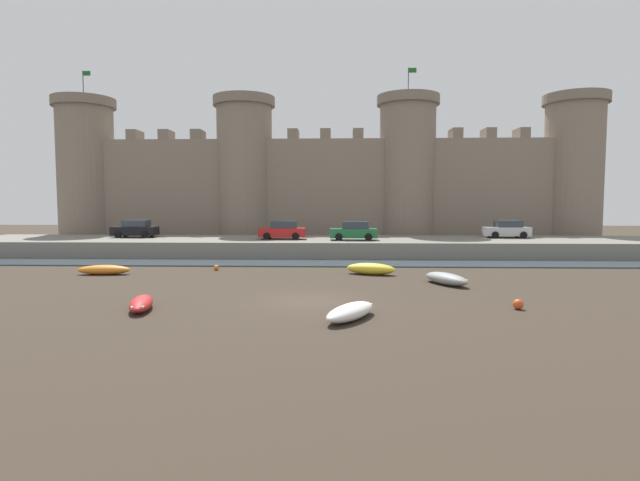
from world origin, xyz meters
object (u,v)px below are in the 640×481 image
(rowboat_foreground_right, at_px, (141,303))
(rowboat_foreground_left, at_px, (104,270))
(rowboat_near_channel_left, at_px, (371,269))
(rowboat_midflat_centre, at_px, (351,311))
(rowboat_midflat_left, at_px, (446,278))
(car_quay_centre_east, at_px, (354,231))
(car_quay_centre_west, at_px, (135,229))
(car_quay_east, at_px, (283,230))
(car_quay_west, at_px, (507,229))
(mooring_buoy_off_centre, at_px, (216,268))
(mooring_buoy_near_shore, at_px, (518,304))

(rowboat_foreground_right, distance_m, rowboat_foreground_left, 12.34)
(rowboat_near_channel_left, relative_size, rowboat_midflat_centre, 1.00)
(rowboat_midflat_left, bearing_deg, car_quay_centre_east, 107.34)
(rowboat_midflat_left, distance_m, car_quay_centre_west, 31.06)
(rowboat_foreground_right, bearing_deg, car_quay_east, 81.23)
(rowboat_foreground_right, relative_size, rowboat_foreground_left, 0.92)
(rowboat_midflat_centre, height_order, car_quay_centre_west, car_quay_centre_west)
(rowboat_foreground_right, xyz_separation_m, car_quay_west, (24.23, 25.69, 1.87))
(rowboat_midflat_centre, height_order, rowboat_foreground_left, rowboat_midflat_centre)
(rowboat_near_channel_left, xyz_separation_m, rowboat_foreground_right, (-10.67, -11.08, -0.09))
(rowboat_midflat_left, xyz_separation_m, rowboat_foreground_right, (-14.70, -7.24, -0.05))
(mooring_buoy_off_centre, height_order, car_quay_west, car_quay_west)
(car_quay_centre_west, bearing_deg, mooring_buoy_near_shore, -42.33)
(car_quay_centre_west, relative_size, car_quay_centre_east, 1.00)
(car_quay_centre_west, distance_m, car_quay_centre_east, 20.70)
(rowboat_near_channel_left, distance_m, rowboat_midflat_left, 5.56)
(rowboat_midflat_left, relative_size, mooring_buoy_near_shore, 7.83)
(rowboat_midflat_centre, xyz_separation_m, rowboat_foreground_left, (-15.63, 11.91, -0.00))
(rowboat_near_channel_left, distance_m, rowboat_foreground_right, 15.38)
(car_quay_west, distance_m, car_quay_east, 20.76)
(mooring_buoy_off_centre, xyz_separation_m, mooring_buoy_near_shore, (16.23, -12.09, 0.04))
(rowboat_foreground_right, xyz_separation_m, mooring_buoy_near_shore, (16.40, 0.67, -0.07))
(car_quay_west, relative_size, car_quay_centre_east, 1.00)
(mooring_buoy_near_shore, height_order, car_quay_centre_west, car_quay_centre_west)
(rowboat_midflat_centre, xyz_separation_m, car_quay_east, (-5.44, 24.82, 1.84))
(car_quay_centre_east, bearing_deg, mooring_buoy_off_centre, -135.24)
(rowboat_foreground_right, height_order, mooring_buoy_off_centre, rowboat_foreground_right)
(car_quay_west, height_order, car_quay_centre_east, same)
(mooring_buoy_near_shore, bearing_deg, rowboat_midflat_centre, -163.70)
(rowboat_midflat_centre, relative_size, rowboat_foreground_right, 1.10)
(rowboat_midflat_left, bearing_deg, rowboat_near_channel_left, 136.37)
(mooring_buoy_off_centre, height_order, mooring_buoy_near_shore, mooring_buoy_near_shore)
(rowboat_midflat_centre, bearing_deg, car_quay_east, 102.36)
(rowboat_midflat_left, bearing_deg, rowboat_foreground_left, 171.49)
(car_quay_centre_east, bearing_deg, rowboat_foreground_right, -113.89)
(rowboat_near_channel_left, distance_m, rowboat_foreground_left, 17.27)
(rowboat_midflat_centre, xyz_separation_m, rowboat_foreground_right, (-9.04, 1.48, -0.03))
(rowboat_midflat_centre, bearing_deg, rowboat_near_channel_left, 82.61)
(rowboat_foreground_right, xyz_separation_m, car_quay_east, (3.60, 23.34, 1.87))
(rowboat_near_channel_left, bearing_deg, car_quay_west, 47.13)
(car_quay_centre_east, bearing_deg, rowboat_midflat_centre, -92.17)
(rowboat_near_channel_left, bearing_deg, rowboat_foreground_right, -133.90)
(mooring_buoy_near_shore, bearing_deg, car_quay_east, 119.45)
(rowboat_foreground_right, height_order, car_quay_west, car_quay_west)
(rowboat_midflat_centre, relative_size, rowboat_midflat_left, 0.98)
(car_quay_centre_east, xyz_separation_m, car_quay_east, (-6.35, 0.88, 0.00))
(mooring_buoy_near_shore, bearing_deg, rowboat_midflat_left, 104.52)
(rowboat_foreground_left, relative_size, mooring_buoy_near_shore, 7.58)
(rowboat_midflat_centre, height_order, mooring_buoy_off_centre, rowboat_midflat_centre)
(mooring_buoy_off_centre, bearing_deg, car_quay_centre_west, 130.70)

